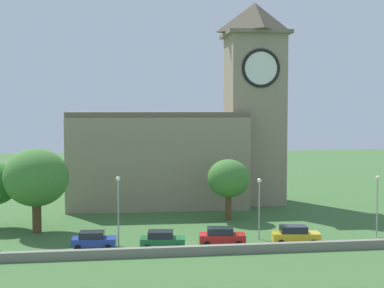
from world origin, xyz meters
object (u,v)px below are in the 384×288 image
(car_red, at_px, (222,236))
(tree_riverside_east, at_px, (229,179))
(streetlamp_west_mid, at_px, (118,199))
(car_blue, at_px, (93,240))
(tree_riverside_west, at_px, (36,178))
(streetlamp_central, at_px, (259,198))
(car_yellow, at_px, (295,235))
(car_green, at_px, (162,240))
(streetlamp_east_mid, at_px, (377,196))
(church, at_px, (186,141))

(car_red, xyz_separation_m, tree_riverside_east, (3.20, 12.16, 4.12))
(streetlamp_west_mid, height_order, tree_riverside_east, tree_riverside_east)
(car_blue, relative_size, tree_riverside_west, 0.47)
(car_red, bearing_deg, streetlamp_central, 24.97)
(tree_riverside_east, bearing_deg, tree_riverside_west, -170.71)
(car_yellow, bearing_deg, car_red, 175.03)
(car_green, height_order, car_yellow, car_yellow)
(car_green, relative_size, streetlamp_west_mid, 0.65)
(streetlamp_east_mid, bearing_deg, car_green, -175.31)
(car_green, relative_size, car_red, 0.94)
(tree_riverside_east, height_order, tree_riverside_west, tree_riverside_west)
(car_green, xyz_separation_m, tree_riverside_east, (9.14, 12.78, 4.13))
(car_red, height_order, streetlamp_east_mid, streetlamp_east_mid)
(church, relative_size, car_blue, 7.08)
(church, distance_m, tree_riverside_east, 13.35)
(church, xyz_separation_m, car_red, (0.31, -24.46, -7.92))
(tree_riverside_east, xyz_separation_m, tree_riverside_west, (-22.00, -3.60, 0.94))
(streetlamp_west_mid, xyz_separation_m, streetlamp_east_mid, (26.87, -0.06, -0.21))
(car_red, height_order, tree_riverside_west, tree_riverside_west)
(car_yellow, height_order, streetlamp_west_mid, streetlamp_west_mid)
(church, bearing_deg, tree_riverside_west, -139.30)
(car_green, xyz_separation_m, streetlamp_central, (10.24, 2.62, 3.38))
(church, height_order, car_yellow, church)
(car_red, relative_size, streetlamp_central, 0.75)
(car_green, bearing_deg, church, 77.36)
(streetlamp_central, height_order, tree_riverside_west, tree_riverside_west)
(tree_riverside_west, bearing_deg, streetlamp_west_mid, -39.74)
(car_blue, relative_size, streetlamp_east_mid, 0.66)
(car_blue, xyz_separation_m, streetlamp_west_mid, (2.41, 0.84, 3.75))
(car_blue, bearing_deg, car_red, -2.17)
(church, height_order, tree_riverside_west, church)
(car_red, distance_m, tree_riverside_east, 13.23)
(church, relative_size, streetlamp_west_mid, 4.45)
(streetlamp_west_mid, xyz_separation_m, tree_riverside_west, (-8.72, 7.25, 1.37))
(car_red, xyz_separation_m, tree_riverside_west, (-18.79, 8.56, 5.06))
(streetlamp_west_mid, bearing_deg, car_green, -24.97)
(church, distance_m, streetlamp_east_mid, 29.17)
(car_red, relative_size, tree_riverside_east, 0.65)
(car_red, distance_m, streetlamp_east_mid, 17.20)
(church, distance_m, car_yellow, 27.38)
(streetlamp_central, bearing_deg, tree_riverside_east, 96.21)
(streetlamp_central, bearing_deg, tree_riverside_west, 164.16)
(car_yellow, bearing_deg, streetlamp_west_mid, 173.61)
(car_green, relative_size, tree_riverside_east, 0.61)
(car_yellow, bearing_deg, tree_riverside_east, 107.76)
(church, bearing_deg, tree_riverside_east, -74.07)
(church, relative_size, streetlamp_central, 4.84)
(streetlamp_central, relative_size, streetlamp_east_mid, 0.97)
(church, relative_size, car_yellow, 6.26)
(church, xyz_separation_m, tree_riverside_west, (-18.48, -15.90, -2.86))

